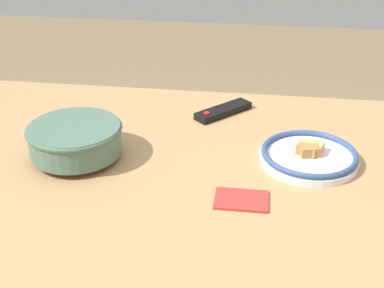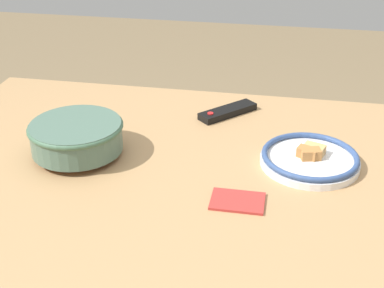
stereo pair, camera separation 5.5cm
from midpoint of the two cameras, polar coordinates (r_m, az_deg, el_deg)
name	(u,v)px [view 2 (the right image)]	position (r m, az deg, el deg)	size (l,w,h in m)	color
dining_table	(201,203)	(1.30, 2.22, -6.34)	(1.51, 1.05, 0.74)	tan
noodle_bowl	(77,136)	(1.35, -11.06, 0.79)	(0.24, 0.24, 0.09)	#4C6B5B
food_plate	(310,159)	(1.34, 13.62, -1.54)	(0.24, 0.24, 0.04)	white
tv_remote	(228,111)	(1.57, 4.84, 3.47)	(0.16, 0.17, 0.02)	black
folded_napkin	(238,201)	(1.18, 6.23, -6.09)	(0.12, 0.08, 0.01)	#B2332D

